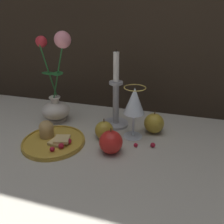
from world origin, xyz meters
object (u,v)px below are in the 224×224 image
(plate_with_pastries, at_px, (53,139))
(wine_glass, at_px, (134,103))
(vase, at_px, (56,96))
(candlestick, at_px, (116,103))
(apple_at_table_edge, at_px, (154,123))
(apple_beside_vase, at_px, (111,142))
(apple_near_glass, at_px, (104,130))

(plate_with_pastries, xyz_separation_m, wine_glass, (0.26, 0.12, 0.12))
(vase, relative_size, candlestick, 1.20)
(plate_with_pastries, relative_size, apple_at_table_edge, 2.48)
(plate_with_pastries, distance_m, candlestick, 0.27)
(plate_with_pastries, height_order, apple_at_table_edge, apple_at_table_edge)
(apple_beside_vase, relative_size, apple_near_glass, 1.12)
(apple_beside_vase, relative_size, apple_at_table_edge, 1.01)
(vase, xyz_separation_m, apple_at_table_edge, (0.39, 0.01, -0.07))
(vase, height_order, apple_at_table_edge, vase)
(plate_with_pastries, distance_m, wine_glass, 0.31)
(plate_with_pastries, bearing_deg, apple_near_glass, 25.13)
(apple_at_table_edge, bearing_deg, candlestick, 173.34)
(plate_with_pastries, bearing_deg, apple_beside_vase, 0.26)
(apple_near_glass, bearing_deg, apple_at_table_edge, 30.15)
(vase, bearing_deg, apple_near_glass, -20.13)
(vase, relative_size, apple_beside_vase, 4.06)
(vase, bearing_deg, wine_glass, -7.22)
(apple_at_table_edge, bearing_deg, plate_with_pastries, -152.29)
(apple_beside_vase, bearing_deg, candlestick, 100.68)
(plate_with_pastries, bearing_deg, candlestick, 47.38)
(plate_with_pastries, xyz_separation_m, apple_at_table_edge, (0.33, 0.17, 0.02))
(plate_with_pastries, distance_m, apple_beside_vase, 0.21)
(vase, height_order, candlestick, vase)
(vase, bearing_deg, apple_beside_vase, -30.00)
(wine_glass, relative_size, apple_at_table_edge, 2.17)
(wine_glass, bearing_deg, candlestick, 139.97)
(apple_beside_vase, distance_m, apple_at_table_edge, 0.21)
(candlestick, xyz_separation_m, apple_beside_vase, (0.04, -0.19, -0.06))
(vase, bearing_deg, plate_with_pastries, -67.81)
(wine_glass, relative_size, apple_beside_vase, 2.14)
(wine_glass, bearing_deg, apple_near_glass, -156.07)
(apple_near_glass, bearing_deg, candlestick, 84.08)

